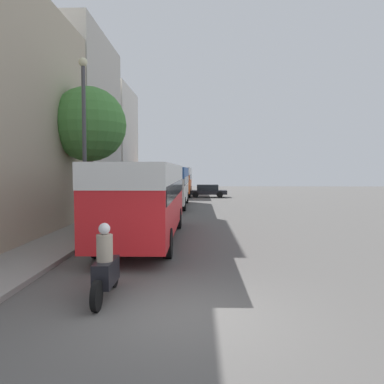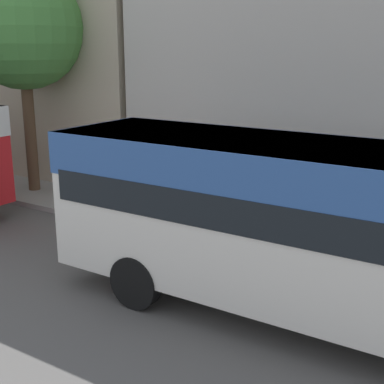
# 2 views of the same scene
# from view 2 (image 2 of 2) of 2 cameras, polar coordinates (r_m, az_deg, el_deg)

# --- Properties ---
(building_midblock) EXTENTS (5.85, 9.97, 10.33)m
(building_midblock) POSITION_cam_2_polar(r_m,az_deg,el_deg) (21.77, -13.23, 16.25)
(building_midblock) COLOR #BCAD93
(building_midblock) RESTS_ON ground_plane
(bus_following) EXTENTS (2.56, 9.91, 3.10)m
(bus_following) POSITION_cam_2_polar(r_m,az_deg,el_deg) (8.91, 14.10, -2.27)
(bus_following) COLOR silver
(bus_following) RESTS_ON ground_plane
(street_tree) EXTENTS (3.71, 3.71, 6.90)m
(street_tree) POSITION_cam_2_polar(r_m,az_deg,el_deg) (17.57, -17.69, 16.30)
(street_tree) COLOR brown
(street_tree) RESTS_ON sidewalk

